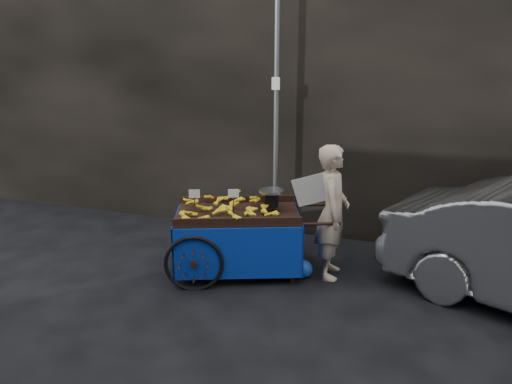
% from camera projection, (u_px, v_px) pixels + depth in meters
% --- Properties ---
extents(ground, '(80.00, 80.00, 0.00)m').
position_uv_depth(ground, '(227.00, 268.00, 6.82)').
color(ground, black).
rests_on(ground, ground).
extents(building_wall, '(13.50, 2.00, 5.00)m').
position_uv_depth(building_wall, '(304.00, 72.00, 8.37)').
color(building_wall, black).
rests_on(building_wall, ground).
extents(street_pole, '(0.12, 0.10, 4.00)m').
position_uv_depth(street_pole, '(276.00, 110.00, 7.35)').
color(street_pole, slate).
rests_on(street_pole, ground).
extents(banana_cart, '(2.41, 1.70, 1.20)m').
position_uv_depth(banana_cart, '(234.00, 219.00, 6.54)').
color(banana_cart, black).
rests_on(banana_cart, ground).
extents(vendor, '(0.78, 0.69, 1.75)m').
position_uv_depth(vendor, '(332.00, 212.00, 6.38)').
color(vendor, '#C4AB91').
rests_on(vendor, ground).
extents(plastic_bag, '(0.27, 0.22, 0.25)m').
position_uv_depth(plastic_bag, '(302.00, 269.00, 6.50)').
color(plastic_bag, '#1748B1').
rests_on(plastic_bag, ground).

